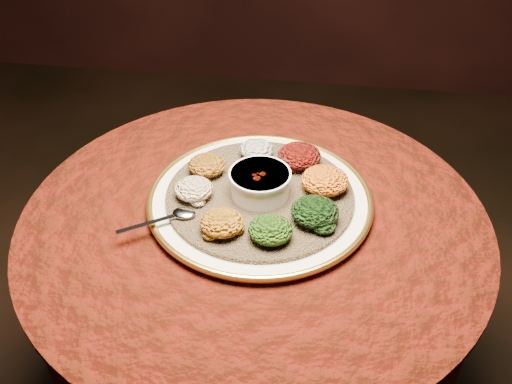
# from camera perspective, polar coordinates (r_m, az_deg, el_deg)

# --- Properties ---
(table) EXTENTS (0.96, 0.96, 0.73)m
(table) POSITION_cam_1_polar(r_m,az_deg,el_deg) (1.30, -0.16, -8.31)
(table) COLOR black
(table) RESTS_ON ground
(platter) EXTENTS (0.51, 0.51, 0.02)m
(platter) POSITION_cam_1_polar(r_m,az_deg,el_deg) (1.19, 0.39, -0.74)
(platter) COLOR white
(platter) RESTS_ON table
(injera) EXTENTS (0.42, 0.42, 0.01)m
(injera) POSITION_cam_1_polar(r_m,az_deg,el_deg) (1.18, 0.39, -0.34)
(injera) COLOR brown
(injera) RESTS_ON platter
(stew_bowl) EXTENTS (0.13, 0.13, 0.05)m
(stew_bowl) POSITION_cam_1_polar(r_m,az_deg,el_deg) (1.16, 0.40, 1.03)
(stew_bowl) COLOR white
(stew_bowl) RESTS_ON injera
(spoon) EXTENTS (0.14, 0.10, 0.01)m
(spoon) POSITION_cam_1_polar(r_m,az_deg,el_deg) (1.13, -7.73, -2.25)
(spoon) COLOR silver
(spoon) RESTS_ON injera
(portion_ayib) EXTENTS (0.08, 0.07, 0.04)m
(portion_ayib) POSITION_cam_1_polar(r_m,az_deg,el_deg) (1.28, 0.05, 4.28)
(portion_ayib) COLOR beige
(portion_ayib) RESTS_ON injera
(portion_kitfo) EXTENTS (0.10, 0.09, 0.05)m
(portion_kitfo) POSITION_cam_1_polar(r_m,az_deg,el_deg) (1.25, 4.35, 3.63)
(portion_kitfo) COLOR black
(portion_kitfo) RESTS_ON injera
(portion_tikil) EXTENTS (0.10, 0.09, 0.05)m
(portion_tikil) POSITION_cam_1_polar(r_m,az_deg,el_deg) (1.18, 6.91, 1.16)
(portion_tikil) COLOR #AA650E
(portion_tikil) RESTS_ON injera
(portion_gomen) EXTENTS (0.09, 0.09, 0.05)m
(portion_gomen) POSITION_cam_1_polar(r_m,az_deg,el_deg) (1.11, 5.91, -1.95)
(portion_gomen) COLOR black
(portion_gomen) RESTS_ON injera
(portion_mixveg) EXTENTS (0.08, 0.08, 0.04)m
(portion_mixveg) POSITION_cam_1_polar(r_m,az_deg,el_deg) (1.06, 1.46, -3.79)
(portion_mixveg) COLOR #AA450A
(portion_mixveg) RESTS_ON injera
(portion_kik) EXTENTS (0.08, 0.08, 0.04)m
(portion_kik) POSITION_cam_1_polar(r_m,az_deg,el_deg) (1.08, -3.44, -3.07)
(portion_kik) COLOR #B5680F
(portion_kik) RESTS_ON injera
(portion_timatim) EXTENTS (0.08, 0.08, 0.04)m
(portion_timatim) POSITION_cam_1_polar(r_m,az_deg,el_deg) (1.17, -6.23, 0.31)
(portion_timatim) COLOR maroon
(portion_timatim) RESTS_ON injera
(portion_shiro) EXTENTS (0.08, 0.08, 0.04)m
(portion_shiro) POSITION_cam_1_polar(r_m,az_deg,el_deg) (1.23, -4.92, 2.70)
(portion_shiro) COLOR #924E11
(portion_shiro) RESTS_ON injera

